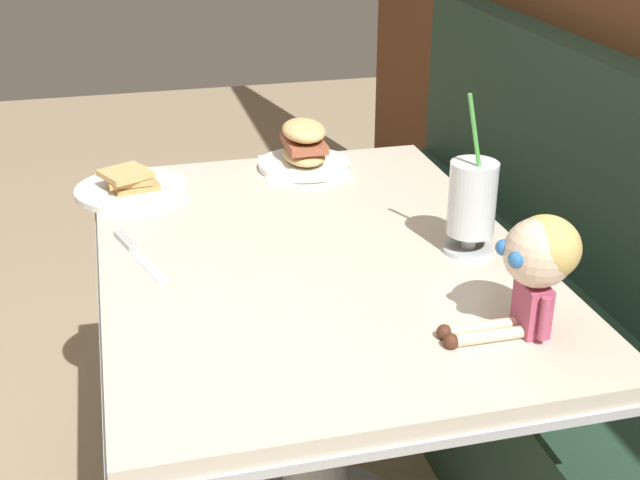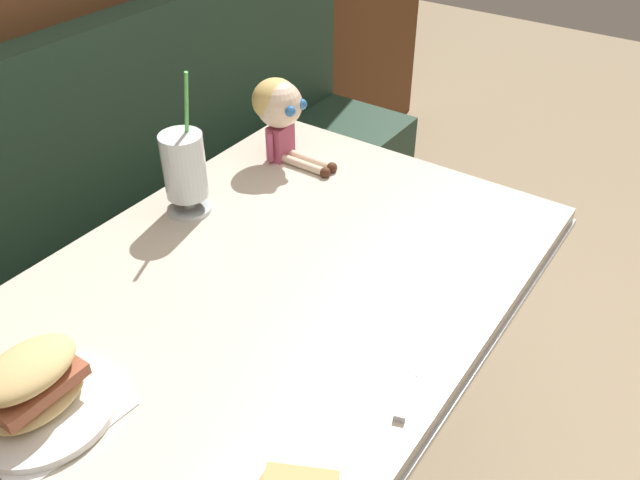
{
  "view_description": "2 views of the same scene",
  "coord_description": "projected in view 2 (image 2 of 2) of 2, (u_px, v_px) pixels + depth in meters",
  "views": [
    {
      "loc": [
        1.43,
        -0.17,
        1.45
      ],
      "look_at": [
        0.01,
        0.19,
        0.77
      ],
      "focal_mm": 48.02,
      "sensor_mm": 36.0,
      "label": 1
    },
    {
      "loc": [
        -0.74,
        -0.44,
        1.53
      ],
      "look_at": [
        0.11,
        0.15,
        0.77
      ],
      "focal_mm": 36.93,
      "sensor_mm": 36.0,
      "label": 2
    }
  ],
  "objects": [
    {
      "name": "butter_knife",
      "position": [
        409.0,
        382.0,
        1.02
      ],
      "size": [
        0.23,
        0.09,
        0.01
      ],
      "color": "silver",
      "rests_on": "diner_table"
    },
    {
      "name": "seated_doll",
      "position": [
        279.0,
        108.0,
        1.53
      ],
      "size": [
        0.11,
        0.22,
        0.2
      ],
      "color": "#B74C6B",
      "rests_on": "diner_table"
    },
    {
      "name": "milkshake_glass",
      "position": [
        185.0,
        169.0,
        1.36
      ],
      "size": [
        0.1,
        0.1,
        0.31
      ],
      "color": "silver",
      "rests_on": "diner_table"
    },
    {
      "name": "sandwich_plate",
      "position": [
        36.0,
        392.0,
        0.96
      ],
      "size": [
        0.22,
        0.22,
        0.12
      ],
      "color": "white",
      "rests_on": "diner_table"
    },
    {
      "name": "booth_bench",
      "position": [
        97.0,
        309.0,
        1.78
      ],
      "size": [
        2.6,
        0.48,
        1.0
      ],
      "color": "#233D2D",
      "rests_on": "ground"
    },
    {
      "name": "diner_table",
      "position": [
        279.0,
        348.0,
        1.36
      ],
      "size": [
        1.11,
        0.81,
        0.74
      ],
      "color": "beige",
      "rests_on": "ground"
    }
  ]
}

